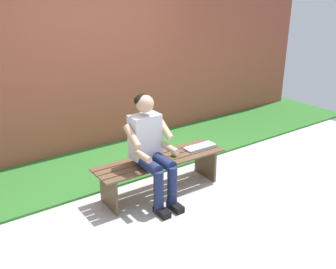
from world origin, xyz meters
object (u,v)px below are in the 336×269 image
bench_near (161,166)px  person_seated (151,146)px  book_open (200,147)px  apple (174,153)px

bench_near → person_seated: (0.20, 0.10, 0.35)m
bench_near → person_seated: person_seated is taller
bench_near → person_seated: 0.41m
person_seated → book_open: (-0.78, -0.08, -0.23)m
person_seated → bench_near: bearing=-153.1°
bench_near → person_seated: size_ratio=1.31×
bench_near → apple: bearing=164.9°
person_seated → book_open: 0.82m
bench_near → book_open: size_ratio=3.89×
bench_near → apple: (-0.17, 0.04, 0.14)m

